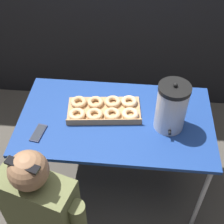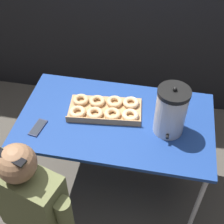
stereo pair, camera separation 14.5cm
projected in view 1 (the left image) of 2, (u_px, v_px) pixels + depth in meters
The scene contains 6 objects.
ground_plane at pixel (115, 181), 2.70m from camera, with size 12.00×12.00×0.00m, color #4C473F.
folding_table at pixel (116, 124), 2.18m from camera, with size 1.33×0.77×0.78m.
donut_box at pixel (104, 109), 2.18m from camera, with size 0.53×0.32×0.05m.
coffee_urn at pixel (171, 107), 1.98m from camera, with size 0.20×0.23×0.37m.
cell_phone at pixel (38, 133), 2.05m from camera, with size 0.09×0.16×0.01m.
person_seated at pixel (46, 224), 1.82m from camera, with size 0.53×0.30×1.22m.
Camera 1 is at (0.11, -1.49, 2.33)m, focal length 50.00 mm.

